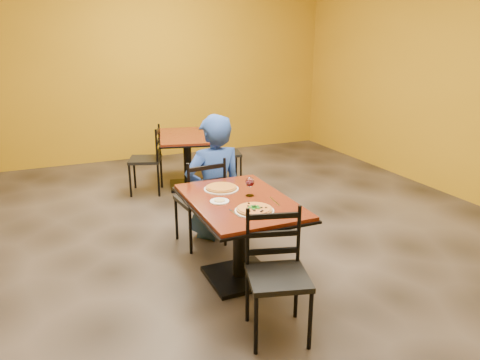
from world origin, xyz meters
name	(u,v)px	position (x,y,z in m)	size (l,w,h in m)	color
floor	(220,254)	(0.00, 0.00, 0.00)	(7.00, 8.00, 0.01)	black
wall_back	(132,70)	(0.00, 4.00, 1.50)	(7.00, 0.01, 3.00)	#B68414
table_main	(240,221)	(0.00, -0.50, 0.56)	(0.83, 1.23, 0.75)	maroon
table_second	(187,149)	(0.34, 2.14, 0.55)	(0.99, 1.27, 0.75)	maroon
chair_main_near	(278,278)	(-0.07, -1.33, 0.46)	(0.41, 0.41, 0.91)	black
chair_main_far	(200,200)	(-0.08, 0.34, 0.46)	(0.42, 0.42, 0.93)	black
chair_second_left	(145,160)	(-0.25, 2.14, 0.46)	(0.41, 0.41, 0.91)	black
chair_second_right	(227,154)	(0.94, 2.14, 0.42)	(0.38, 0.38, 0.84)	black
diner	(214,176)	(0.13, 0.48, 0.66)	(0.64, 0.42, 1.31)	navy
plate_main	(254,211)	(0.00, -0.80, 0.76)	(0.31, 0.31, 0.01)	white
pizza_main	(254,209)	(0.00, -0.80, 0.77)	(0.28, 0.28, 0.02)	maroon
plate_far	(221,189)	(-0.05, -0.20, 0.76)	(0.31, 0.31, 0.01)	white
pizza_far	(221,187)	(-0.05, -0.20, 0.77)	(0.28, 0.28, 0.02)	orange
side_plate	(220,201)	(-0.18, -0.49, 0.76)	(0.16, 0.16, 0.01)	white
dip	(220,200)	(-0.18, -0.49, 0.76)	(0.09, 0.09, 0.01)	tan
wine_glass	(250,186)	(0.11, -0.45, 0.84)	(0.08, 0.08, 0.18)	white
fork	(235,214)	(-0.16, -0.78, 0.75)	(0.01, 0.19, 0.00)	silver
knife	(275,201)	(0.24, -0.66, 0.75)	(0.01, 0.21, 0.00)	silver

